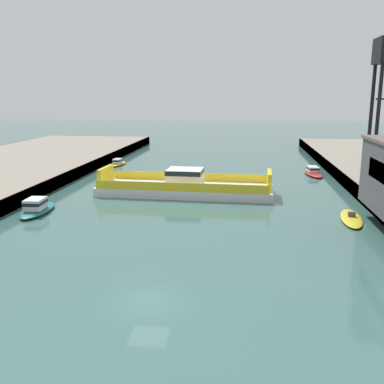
# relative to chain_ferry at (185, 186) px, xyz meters

# --- Properties ---
(ground_plane) EXTENTS (400.00, 400.00, 0.00)m
(ground_plane) POSITION_rel_chain_ferry_xyz_m (1.84, -30.39, -1.03)
(ground_plane) COLOR #3D6660
(chain_ferry) EXTENTS (22.97, 7.97, 3.35)m
(chain_ferry) POSITION_rel_chain_ferry_xyz_m (0.00, 0.00, 0.00)
(chain_ferry) COLOR silver
(chain_ferry) RESTS_ON ground
(moored_boat_near_left) EXTENTS (2.97, 7.39, 1.72)m
(moored_boat_near_left) POSITION_rel_chain_ferry_xyz_m (-14.95, -11.37, -0.39)
(moored_boat_near_left) COLOR #237075
(moored_boat_near_left) RESTS_ON ground
(moored_boat_near_right) EXTENTS (3.04, 7.55, 1.34)m
(moored_boat_near_right) POSITION_rel_chain_ferry_xyz_m (18.87, 16.34, -0.53)
(moored_boat_near_right) COLOR red
(moored_boat_near_right) RESTS_ON ground
(moored_boat_mid_right) EXTENTS (2.98, 7.56, 0.89)m
(moored_boat_mid_right) POSITION_rel_chain_ferry_xyz_m (18.89, -10.06, -0.82)
(moored_boat_mid_right) COLOR yellow
(moored_boat_mid_right) RESTS_ON ground
(moored_boat_far_right) EXTENTS (2.31, 6.07, 1.25)m
(moored_boat_far_right) POSITION_rel_chain_ferry_xyz_m (-15.64, 22.17, -0.57)
(moored_boat_far_right) COLOR yellow
(moored_boat_far_right) RESTS_ON ground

